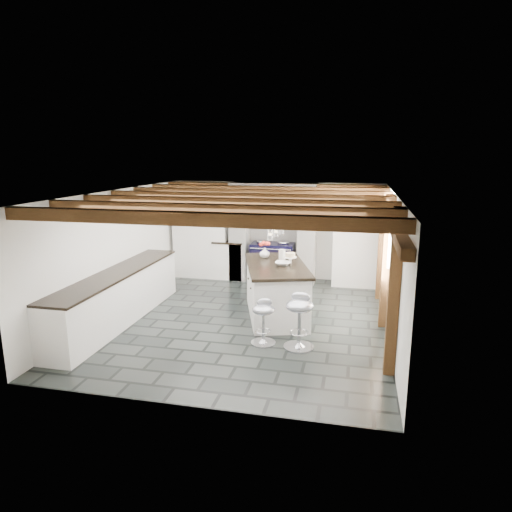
% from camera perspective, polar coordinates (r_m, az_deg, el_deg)
% --- Properties ---
extents(ground, '(6.00, 6.00, 0.00)m').
position_cam_1_polar(ground, '(8.41, -1.27, -7.89)').
color(ground, black).
rests_on(ground, ground).
extents(room_shell, '(6.00, 6.03, 6.00)m').
position_cam_1_polar(room_shell, '(9.59, -2.82, 1.32)').
color(room_shell, white).
rests_on(room_shell, ground).
extents(range_cooker, '(1.00, 0.63, 0.99)m').
position_cam_1_polar(range_cooker, '(10.78, 2.11, -0.64)').
color(range_cooker, black).
rests_on(range_cooker, ground).
extents(kitchen_island, '(1.58, 2.21, 1.32)m').
position_cam_1_polar(kitchen_island, '(8.44, 2.50, -4.19)').
color(kitchen_island, white).
rests_on(kitchen_island, ground).
extents(bar_stool_near, '(0.48, 0.48, 0.88)m').
position_cam_1_polar(bar_stool_near, '(7.08, 5.47, -7.29)').
color(bar_stool_near, silver).
rests_on(bar_stool_near, ground).
extents(bar_stool_far, '(0.44, 0.44, 0.73)m').
position_cam_1_polar(bar_stool_far, '(7.23, 0.92, -7.57)').
color(bar_stool_far, silver).
rests_on(bar_stool_far, ground).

